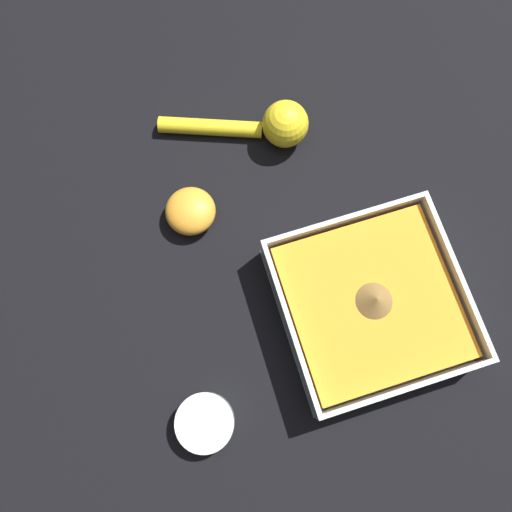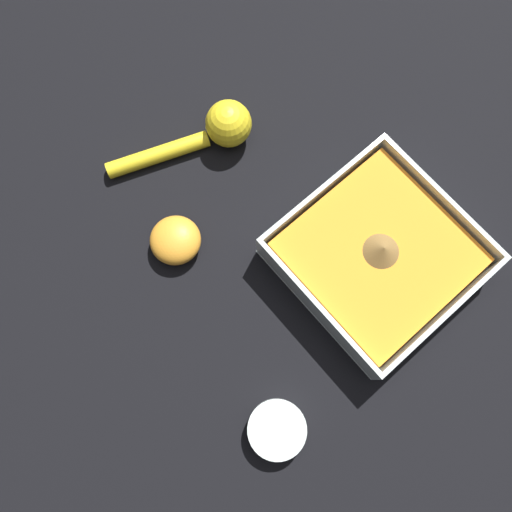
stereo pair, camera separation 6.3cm
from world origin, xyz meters
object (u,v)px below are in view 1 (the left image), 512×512
lemon_squeezer (268,125)px  lemon_half (190,211)px  square_dish (370,304)px  spice_bowl (205,422)px

lemon_squeezer → lemon_half: (0.09, -0.13, -0.01)m
lemon_half → square_dish: bearing=44.3°
lemon_squeezer → spice_bowl: bearing=-97.9°
spice_bowl → lemon_half: bearing=168.2°
spice_bowl → square_dish: bearing=107.6°
square_dish → spice_bowl: 0.25m
square_dish → lemon_half: size_ratio=3.28×
lemon_squeezer → square_dish: bearing=-59.3°
spice_bowl → lemon_squeezer: 0.40m
square_dish → spice_bowl: (0.08, -0.24, -0.01)m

